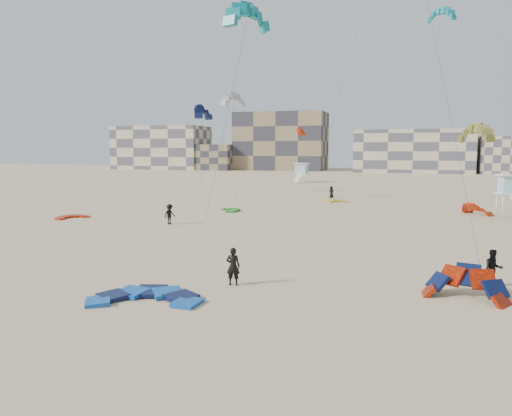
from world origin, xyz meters
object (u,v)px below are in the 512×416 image
(kitesurfer_main, at_px, (233,266))
(kite_ground_blue, at_px, (146,301))
(kite_ground_orange, at_px, (465,299))
(lifeguard_tower_near, at_px, (510,192))

(kitesurfer_main, bearing_deg, kite_ground_blue, 45.22)
(kite_ground_orange, bearing_deg, lifeguard_tower_near, 92.02)
(kitesurfer_main, relative_size, lifeguard_tower_near, 0.34)
(kite_ground_blue, height_order, lifeguard_tower_near, lifeguard_tower_near)
(kite_ground_orange, xyz_separation_m, kitesurfer_main, (-10.70, -0.94, 0.94))
(kite_ground_orange, distance_m, kitesurfer_main, 10.78)
(kite_ground_blue, xyz_separation_m, kitesurfer_main, (2.84, 3.57, 0.94))
(kite_ground_blue, height_order, kitesurfer_main, kitesurfer_main)
(lifeguard_tower_near, bearing_deg, kite_ground_orange, -111.47)
(kite_ground_blue, distance_m, kite_ground_orange, 14.27)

